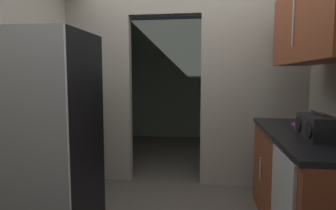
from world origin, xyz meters
TOP-DOWN VIEW (x-y plane):
  - kitchen_partition at (0.07, 1.34)m, footprint 3.03×0.12m
  - adjoining_room_shell at (0.00, 3.24)m, footprint 3.03×2.87m
  - refrigerator at (-1.09, 0.02)m, footprint 0.76×0.78m
  - lower_cabinet_run at (1.18, 0.14)m, footprint 0.68×1.70m
  - upper_cabinet_counterside at (1.18, 0.14)m, footprint 0.36×1.53m
  - boombox at (1.14, -0.07)m, footprint 0.20×0.41m
  - book_stack at (1.14, 0.27)m, footprint 0.13×0.15m

SIDE VIEW (x-z plane):
  - lower_cabinet_run at x=1.18m, z-range 0.00..0.92m
  - refrigerator at x=-1.09m, z-range 0.00..1.76m
  - book_stack at x=1.14m, z-range 0.92..0.97m
  - boombox at x=1.14m, z-range 0.90..1.10m
  - adjoining_room_shell at x=0.00m, z-range 0.00..2.61m
  - kitchen_partition at x=0.07m, z-range 0.08..2.69m
  - upper_cabinet_counterside at x=1.18m, z-range 1.49..2.14m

